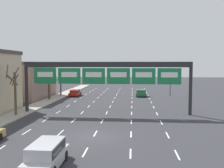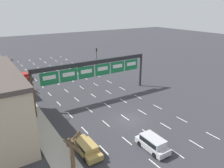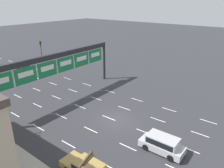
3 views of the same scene
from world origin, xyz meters
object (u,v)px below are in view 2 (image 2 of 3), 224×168
object	(u,v)px
traffic_light_near_gantry	(97,53)
tree_bare_third	(12,75)
car_red	(25,75)
suv_silver	(153,143)
sign_gantry	(94,67)
tree_bare_furthest	(73,152)
tree_bare_second	(10,69)
car_green	(78,66)
tree_bare_closest	(33,97)
car_gold	(87,147)

from	to	relation	value
traffic_light_near_gantry	tree_bare_third	size ratio (longest dim) A/B	0.85
car_red	suv_silver	distance (m)	35.90
sign_gantry	tree_bare_furthest	bearing A→B (deg)	-124.14
sign_gantry	traffic_light_near_gantry	size ratio (longest dim) A/B	4.54
tree_bare_second	suv_silver	bearing A→B (deg)	-75.09
sign_gantry	car_green	size ratio (longest dim) A/B	5.30
car_red	sign_gantry	bearing A→B (deg)	-65.05
tree_bare_second	sign_gantry	bearing A→B (deg)	-57.73
car_green	tree_bare_furthest	distance (m)	38.37
car_red	tree_bare_third	distance (m)	7.32
traffic_light_near_gantry	tree_bare_furthest	bearing A→B (deg)	-121.90
sign_gantry	suv_silver	bearing A→B (deg)	-96.07
car_green	tree_bare_third	world-z (taller)	tree_bare_third
car_green	car_red	distance (m)	13.45
car_green	tree_bare_closest	xyz separation A→B (m)	(-16.25, -21.03, 2.64)
sign_gantry	car_red	distance (m)	20.37
traffic_light_near_gantry	suv_silver	bearing A→B (deg)	-109.39
tree_bare_furthest	sign_gantry	bearing A→B (deg)	55.86
sign_gantry	traffic_light_near_gantry	bearing A→B (deg)	60.09
car_green	car_gold	xyz separation A→B (m)	(-13.59, -32.48, 0.00)
car_red	car_gold	xyz separation A→B (m)	(-0.15, -31.83, 0.03)
sign_gantry	car_green	xyz separation A→B (m)	(5.09, 18.59, -4.85)
tree_bare_second	tree_bare_third	xyz separation A→B (m)	(-0.46, -5.92, 0.31)
sign_gantry	tree_bare_closest	distance (m)	11.63
car_green	traffic_light_near_gantry	xyz separation A→B (m)	(5.89, 0.52, 2.70)
tree_bare_closest	tree_bare_third	size ratio (longest dim) A/B	1.10
car_gold	tree_bare_furthest	xyz separation A→B (m)	(-2.49, -2.30, 1.84)
car_green	tree_bare_third	bearing A→B (deg)	-157.92
tree_bare_second	car_gold	bearing A→B (deg)	-85.14
suv_silver	car_gold	xyz separation A→B (m)	(-6.65, 3.47, -0.17)
suv_silver	car_gold	size ratio (longest dim) A/B	0.89
traffic_light_near_gantry	tree_bare_furthest	xyz separation A→B (m)	(-21.97, -35.30, -0.86)
suv_silver	tree_bare_third	bearing A→B (deg)	108.57
car_green	tree_bare_second	size ratio (longest dim) A/B	0.87
suv_silver	car_green	bearing A→B (deg)	79.08
car_red	car_gold	size ratio (longest dim) A/B	0.94
car_gold	tree_bare_closest	distance (m)	12.05
suv_silver	tree_bare_furthest	world-z (taller)	tree_bare_furthest
sign_gantry	tree_bare_furthest	world-z (taller)	sign_gantry
car_green	tree_bare_closest	distance (m)	26.70
suv_silver	traffic_light_near_gantry	size ratio (longest dim) A/B	0.88
suv_silver	car_gold	distance (m)	7.50
suv_silver	car_gold	world-z (taller)	suv_silver
car_red	tree_bare_closest	world-z (taller)	tree_bare_closest
car_red	tree_bare_furthest	bearing A→B (deg)	-94.42
sign_gantry	traffic_light_near_gantry	xyz separation A→B (m)	(10.99, 19.10, -2.15)
tree_bare_third	car_green	bearing A→B (deg)	22.08
sign_gantry	suv_silver	distance (m)	18.08
tree_bare_third	tree_bare_furthest	world-z (taller)	tree_bare_third
car_green	tree_bare_third	distance (m)	18.20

